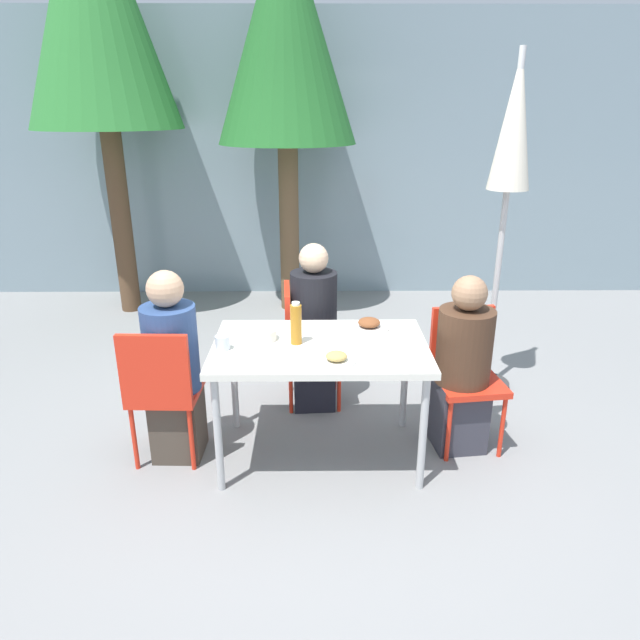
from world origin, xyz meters
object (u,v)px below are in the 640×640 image
object	(u,v)px
person_far	(314,332)
salad_bowl	(261,334)
drinking_cup	(223,343)
tree_behind_right	(94,0)
chair_left	(162,385)
person_left	(173,371)
person_right	(462,369)
chair_far	(302,336)
tree_behind_left	(285,32)
bottle	(296,324)
closed_umbrella	(511,151)
chair_right	(465,366)

from	to	relation	value
person_far	salad_bowl	distance (m)	0.69
drinking_cup	tree_behind_right	distance (m)	3.82
chair_left	tree_behind_right	xyz separation A→B (m)	(-1.07, 2.79, 2.42)
person_left	person_right	size ratio (longest dim) A/B	1.05
person_left	chair_far	world-z (taller)	person_left
person_left	drinking_cup	distance (m)	0.40
chair_left	tree_behind_left	distance (m)	3.64
chair_left	person_right	distance (m)	1.81
chair_left	chair_far	distance (m)	1.10
chair_far	salad_bowl	bearing A→B (deg)	-23.30
salad_bowl	tree_behind_left	size ratio (longest dim) A/B	0.05
chair_left	bottle	bearing A→B (deg)	6.56
tree_behind_left	salad_bowl	bearing A→B (deg)	-91.15
chair_far	bottle	world-z (taller)	bottle
tree_behind_left	tree_behind_right	xyz separation A→B (m)	(-1.70, -0.06, 0.25)
person_left	person_right	world-z (taller)	person_left
salad_bowl	person_right	bearing A→B (deg)	1.65
chair_far	person_far	bearing A→B (deg)	58.02
salad_bowl	chair_far	bearing A→B (deg)	69.90
chair_far	tree_behind_left	xyz separation A→B (m)	(-0.17, 2.10, 2.17)
person_left	bottle	bearing A→B (deg)	0.80
chair_left	tree_behind_right	size ratio (longest dim) A/B	0.21
salad_bowl	tree_behind_left	world-z (taller)	tree_behind_left
chair_left	closed_umbrella	xyz separation A→B (m)	(2.22, 0.95, 1.25)
person_left	person_far	bearing A→B (deg)	38.31
chair_right	person_far	world-z (taller)	person_far
salad_bowl	tree_behind_right	bearing A→B (deg)	121.73
chair_left	bottle	size ratio (longest dim) A/B	3.45
person_far	salad_bowl	world-z (taller)	person_far
person_right	chair_far	distance (m)	1.15
tree_behind_left	tree_behind_right	world-z (taller)	tree_behind_right
person_right	chair_right	bearing A→B (deg)	-121.98
drinking_cup	salad_bowl	world-z (taller)	drinking_cup
chair_far	drinking_cup	size ratio (longest dim) A/B	10.52
chair_far	drinking_cup	world-z (taller)	chair_far
person_far	chair_left	bearing A→B (deg)	-54.97
bottle	person_far	bearing A→B (deg)	80.88
person_right	tree_behind_left	size ratio (longest dim) A/B	0.30
person_left	bottle	world-z (taller)	person_left
person_right	bottle	world-z (taller)	person_right
bottle	drinking_cup	size ratio (longest dim) A/B	3.05
chair_right	tree_behind_right	distance (m)	4.56
person_left	drinking_cup	xyz separation A→B (m)	(0.32, -0.09, 0.22)
bottle	salad_bowl	distance (m)	0.23
drinking_cup	tree_behind_right	bearing A→B (deg)	117.17
person_left	person_far	world-z (taller)	person_far
bottle	chair_far	bearing A→B (deg)	88.39
closed_umbrella	tree_behind_right	world-z (taller)	tree_behind_right
chair_left	salad_bowl	world-z (taller)	chair_left
person_left	closed_umbrella	bearing A→B (deg)	23.72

